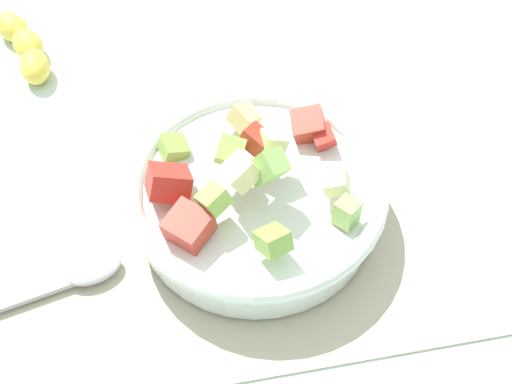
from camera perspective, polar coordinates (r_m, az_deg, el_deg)
name	(u,v)px	position (r m, az deg, el deg)	size (l,w,h in m)	color
ground_plane	(240,220)	(0.66, -1.47, -2.55)	(2.40, 2.40, 0.00)	silver
placemat	(240,218)	(0.66, -1.48, -2.40)	(0.51, 0.35, 0.01)	#BCB299
salad_bowl	(255,195)	(0.63, -0.07, -0.29)	(0.26, 0.26, 0.12)	white
serving_spoon	(44,286)	(0.64, -18.72, -8.11)	(0.23, 0.08, 0.01)	#B7B7BC
banana_whole	(25,46)	(0.88, -20.30, 12.37)	(0.08, 0.15, 0.04)	yellow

